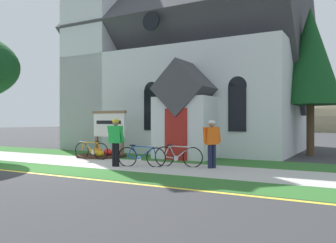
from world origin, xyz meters
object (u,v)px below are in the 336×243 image
Objects in this scene: bicycle_red at (178,156)px; cyclist_in_green_jersey at (212,140)px; cyclist_in_white_jersey at (116,139)px; bicycle_white at (91,150)px; roadside_conifer at (310,56)px; church_sign at (109,126)px; bicycle_black at (141,156)px.

cyclist_in_green_jersey reaches higher than bicycle_red.
bicycle_red is 2.25m from cyclist_in_white_jersey.
cyclist_in_green_jersey reaches higher than bicycle_white.
roadside_conifer is (7.75, 6.08, 4.19)m from bicycle_white.
church_sign reaches higher than bicycle_black.
cyclist_in_white_jersey is at bearing -158.12° from cyclist_in_green_jersey.
bicycle_white is (0.28, -1.51, -1.00)m from church_sign.
cyclist_in_green_jersey is 7.62m from roadside_conifer.
cyclist_in_white_jersey reaches higher than bicycle_red.
roadside_conifer reaches higher than bicycle_black.
bicycle_black is at bearing -36.44° from church_sign.
bicycle_black is at bearing 28.88° from cyclist_in_white_jersey.
cyclist_in_white_jersey is (-0.78, -0.43, 0.61)m from bicycle_black.
church_sign is 1.24× the size of cyclist_in_white_jersey.
cyclist_in_white_jersey is at bearing -48.20° from church_sign.
bicycle_black is 1.03× the size of cyclist_in_green_jersey.
cyclist_in_green_jersey is (1.17, 0.18, 0.57)m from bicycle_red.
church_sign is at bearing 157.19° from bicycle_red.
bicycle_red is 8.47m from roadside_conifer.
church_sign is 0.30× the size of roadside_conifer.
bicycle_red reaches higher than bicycle_black.
bicycle_red is 1.02× the size of bicycle_black.
cyclist_in_green_jersey is at bearing -2.27° from bicycle_white.
cyclist_in_green_jersey reaches higher than bicycle_black.
cyclist_in_white_jersey is 0.24× the size of roadside_conifer.
church_sign is 9.77m from roadside_conifer.
bicycle_red is at bearing -171.23° from cyclist_in_green_jersey.
bicycle_black is at bearing -160.68° from cyclist_in_green_jersey.
church_sign is at bearing 163.17° from cyclist_in_green_jersey.
cyclist_in_green_jersey is at bearing -110.20° from roadside_conifer.
cyclist_in_white_jersey is 1.03× the size of cyclist_in_green_jersey.
bicycle_white is 2.84m from cyclist_in_white_jersey.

